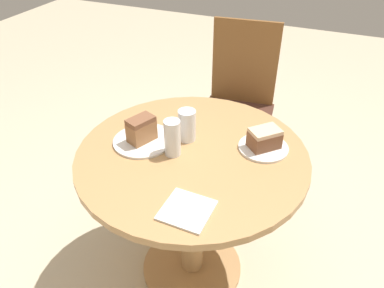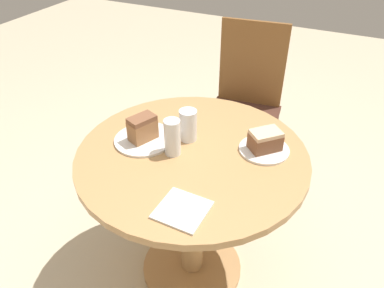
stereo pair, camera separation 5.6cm
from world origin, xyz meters
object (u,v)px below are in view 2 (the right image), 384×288
(plate_far, at_px, (264,150))
(chair, at_px, (244,106))
(cake_slice_near, at_px, (143,128))
(glass_water, at_px, (172,139))
(glass_lemonade, at_px, (188,127))
(plate_near, at_px, (144,140))
(cake_slice_far, at_px, (265,140))

(plate_far, bearing_deg, chair, 113.31)
(cake_slice_near, height_order, glass_water, glass_water)
(glass_lemonade, bearing_deg, plate_near, -150.08)
(glass_lemonade, xyz_separation_m, glass_water, (-0.01, -0.12, 0.01))
(plate_far, xyz_separation_m, cake_slice_near, (-0.47, -0.15, 0.06))
(plate_far, xyz_separation_m, glass_lemonade, (-0.31, -0.05, 0.05))
(chair, distance_m, plate_far, 0.80)
(cake_slice_far, bearing_deg, glass_water, -152.02)
(chair, xyz_separation_m, cake_slice_near, (-0.17, -0.84, 0.29))
(chair, xyz_separation_m, cake_slice_far, (0.30, -0.70, 0.28))
(plate_near, bearing_deg, chair, 78.80)
(cake_slice_far, bearing_deg, glass_lemonade, -169.96)
(cake_slice_far, height_order, glass_water, glass_water)
(plate_near, distance_m, glass_lemonade, 0.19)
(chair, bearing_deg, cake_slice_far, -73.17)
(cake_slice_near, bearing_deg, chair, 78.80)
(glass_lemonade, bearing_deg, cake_slice_near, -150.08)
(glass_lemonade, bearing_deg, chair, 89.43)
(cake_slice_near, relative_size, glass_lemonade, 0.96)
(plate_far, relative_size, glass_water, 1.33)
(glass_lemonade, bearing_deg, cake_slice_far, 10.04)
(plate_far, relative_size, cake_slice_near, 1.56)
(glass_water, bearing_deg, cake_slice_near, 171.17)
(chair, height_order, cake_slice_far, chair)
(plate_near, xyz_separation_m, plate_far, (0.47, 0.15, 0.00))
(chair, xyz_separation_m, plate_near, (-0.17, -0.84, 0.24))
(plate_far, bearing_deg, cake_slice_far, 0.00)
(chair, height_order, cake_slice_near, chair)
(glass_water, bearing_deg, glass_lemonade, 84.57)
(plate_near, relative_size, cake_slice_far, 1.70)
(cake_slice_near, xyz_separation_m, glass_water, (0.15, -0.02, 0.01))
(plate_far, bearing_deg, cake_slice_near, -162.62)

